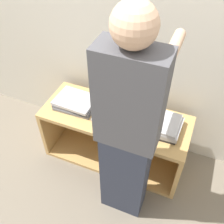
# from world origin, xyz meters

# --- Properties ---
(ground_plane) EXTENTS (12.00, 12.00, 0.00)m
(ground_plane) POSITION_xyz_m (0.00, 0.00, 0.00)
(ground_plane) COLOR #756B5B
(wall_back) EXTENTS (8.00, 0.05, 2.40)m
(wall_back) POSITION_xyz_m (0.00, 0.62, 1.20)
(wall_back) COLOR beige
(wall_back) RESTS_ON ground_plane
(cart) EXTENTS (1.31, 0.51, 0.57)m
(cart) POSITION_xyz_m (0.00, 0.31, 0.29)
(cart) COLOR tan
(cart) RESTS_ON ground_plane
(laptop_open) EXTENTS (0.35, 0.34, 0.27)m
(laptop_open) POSITION_xyz_m (0.00, 0.31, 0.63)
(laptop_open) COLOR #B7B7BC
(laptop_open) RESTS_ON cart
(laptop_stack_left) EXTENTS (0.37, 0.28, 0.07)m
(laptop_stack_left) POSITION_xyz_m (-0.38, 0.25, 0.61)
(laptop_stack_left) COLOR slate
(laptop_stack_left) RESTS_ON cart
(laptop_stack_right) EXTENTS (0.38, 0.28, 0.10)m
(laptop_stack_right) POSITION_xyz_m (0.38, 0.26, 0.62)
(laptop_stack_right) COLOR #232326
(laptop_stack_right) RESTS_ON cart
(person) EXTENTS (0.40, 0.54, 1.77)m
(person) POSITION_xyz_m (0.25, -0.17, 0.90)
(person) COLOR #2D3342
(person) RESTS_ON ground_plane
(inventory_tag) EXTENTS (0.06, 0.02, 0.01)m
(inventory_tag) POSITION_xyz_m (0.38, 0.19, 0.67)
(inventory_tag) COLOR red
(inventory_tag) RESTS_ON laptop_stack_right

